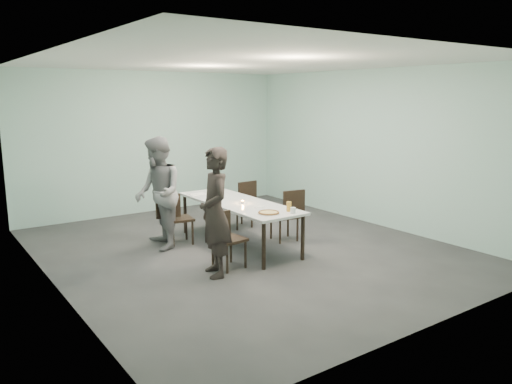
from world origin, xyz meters
TOP-DOWN VIEW (x-y plane):
  - ground at (0.00, 0.00)m, footprint 7.00×7.00m
  - room_shell at (0.00, 0.00)m, footprint 6.02×7.02m
  - table at (0.01, 0.25)m, footprint 0.91×2.60m
  - chair_near_left at (-0.80, -0.62)m, footprint 0.63×0.46m
  - chair_far_left at (-0.83, 0.94)m, footprint 0.64×0.48m
  - chair_near_right at (0.91, 0.04)m, footprint 0.64×0.49m
  - chair_far_right at (0.76, 1.25)m, footprint 0.62×0.43m
  - diner_near at (-1.04, -0.76)m, footprint 0.58×0.75m
  - diner_far at (-1.14, 0.87)m, footprint 0.87×1.03m
  - pizza at (-0.10, -0.74)m, footprint 0.34×0.34m
  - side_plate at (0.05, -0.28)m, footprint 0.18×0.18m
  - beer_glass at (0.26, -0.78)m, footprint 0.08×0.08m
  - water_tumbler at (0.22, -0.92)m, footprint 0.08×0.08m
  - tealight at (-0.01, 0.10)m, footprint 0.06×0.06m
  - amber_tumbler at (-0.00, 1.06)m, footprint 0.07×0.07m
  - menu at (-0.22, 1.22)m, footprint 0.30×0.22m

SIDE VIEW (x-z plane):
  - ground at x=0.00m, z-range 0.00..0.00m
  - chair_near_left at x=-0.80m, z-range 0.07..0.94m
  - chair_far_left at x=-0.83m, z-range 0.07..0.94m
  - chair_near_right at x=0.91m, z-range 0.07..0.94m
  - chair_far_right at x=0.76m, z-range 0.07..0.94m
  - table at x=0.01m, z-range 0.32..1.07m
  - menu at x=-0.22m, z-range 0.75..0.76m
  - side_plate at x=0.05m, z-range 0.75..0.76m
  - pizza at x=-0.10m, z-range 0.75..0.79m
  - tealight at x=-0.01m, z-range 0.75..0.79m
  - amber_tumbler at x=0.00m, z-range 0.75..0.83m
  - water_tumbler at x=0.22m, z-range 0.75..0.84m
  - beer_glass at x=0.26m, z-range 0.75..0.90m
  - diner_near at x=-1.04m, z-range 0.00..1.81m
  - diner_far at x=-1.14m, z-range 0.00..1.85m
  - room_shell at x=0.00m, z-range 0.52..3.53m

